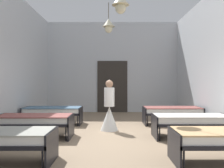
# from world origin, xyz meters

# --- Properties ---
(ground_plane) EXTENTS (6.68, 10.82, 0.10)m
(ground_plane) POSITION_xyz_m (0.00, 0.00, -0.05)
(ground_plane) COLOR #8C755B
(room_shell) EXTENTS (6.48, 10.42, 4.22)m
(room_shell) POSITION_xyz_m (0.00, 1.27, 2.12)
(room_shell) COLOR silver
(room_shell) RESTS_ON ground
(bed_left_row_1) EXTENTS (1.90, 0.84, 0.57)m
(bed_left_row_1) POSITION_xyz_m (-1.99, 0.00, 0.44)
(bed_left_row_1) COLOR black
(bed_left_row_1) RESTS_ON ground
(bed_right_row_1) EXTENTS (1.90, 0.84, 0.57)m
(bed_right_row_1) POSITION_xyz_m (1.99, 0.00, 0.44)
(bed_right_row_1) COLOR black
(bed_right_row_1) RESTS_ON ground
(bed_left_row_2) EXTENTS (1.90, 0.84, 0.57)m
(bed_left_row_2) POSITION_xyz_m (-1.99, 1.90, 0.44)
(bed_left_row_2) COLOR black
(bed_left_row_2) RESTS_ON ground
(bed_right_row_2) EXTENTS (1.90, 0.84, 0.57)m
(bed_right_row_2) POSITION_xyz_m (1.99, 1.90, 0.44)
(bed_right_row_2) COLOR black
(bed_right_row_2) RESTS_ON ground
(nurse_near_aisle) EXTENTS (0.52, 0.52, 1.49)m
(nurse_near_aisle) POSITION_xyz_m (-0.10, 0.92, 0.53)
(nurse_near_aisle) COLOR white
(nurse_near_aisle) RESTS_ON ground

